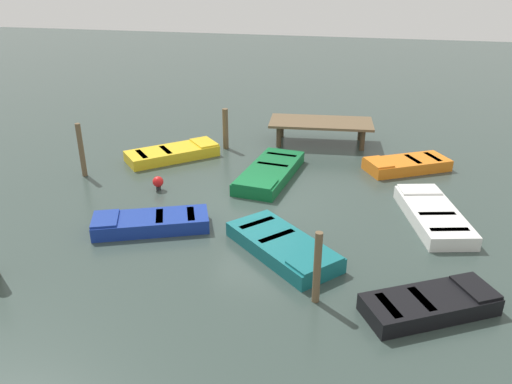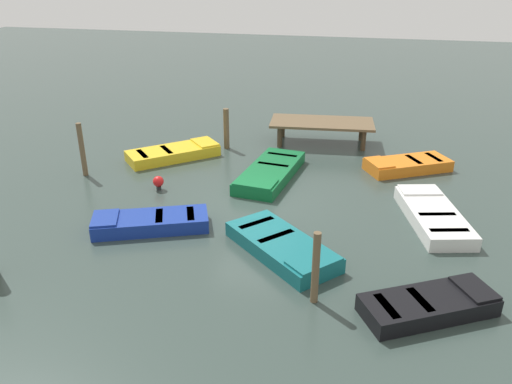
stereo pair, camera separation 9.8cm
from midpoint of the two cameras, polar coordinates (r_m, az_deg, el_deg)
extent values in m
plane|color=#33423D|center=(15.98, 0.18, -1.14)|extent=(80.00, 80.00, 0.00)
cube|color=brown|center=(21.19, 7.59, 7.78)|extent=(4.37, 2.30, 0.10)
cylinder|color=#473927|center=(22.03, 11.95, 6.82)|extent=(0.20, 0.20, 0.85)
cylinder|color=#473927|center=(20.76, 12.15, 5.72)|extent=(0.20, 0.20, 0.85)
cylinder|color=#473927|center=(22.02, 3.14, 7.31)|extent=(0.20, 0.20, 0.85)
cylinder|color=#473927|center=(20.76, 2.83, 6.24)|extent=(0.20, 0.20, 0.85)
cube|color=silver|center=(15.57, 19.54, -2.58)|extent=(2.16, 3.66, 0.40)
cube|color=#334772|center=(15.51, 19.61, -2.11)|extent=(1.74, 3.09, 0.04)
cube|color=silver|center=(16.60, 18.16, 0.22)|extent=(1.36, 1.03, 0.06)
cube|color=navy|center=(15.27, 19.94, -2.41)|extent=(1.07, 0.46, 0.04)
cube|color=navy|center=(14.50, 21.17, -4.08)|extent=(1.07, 0.46, 0.04)
cube|color=navy|center=(14.62, -11.57, -3.37)|extent=(3.39, 2.26, 0.40)
cube|color=silver|center=(14.56, -11.62, -2.88)|extent=(2.85, 1.85, 0.04)
cube|color=navy|center=(14.65, -16.52, -2.85)|extent=(1.04, 1.21, 0.06)
cube|color=#A4A49F|center=(14.53, -10.69, -2.69)|extent=(0.52, 0.89, 0.04)
cube|color=#A4A49F|center=(14.51, -7.22, -2.47)|extent=(0.52, 0.89, 0.04)
cube|color=gold|center=(19.80, -9.20, 4.34)|extent=(3.44, 3.30, 0.40)
cube|color=#4C3319|center=(19.75, -9.22, 4.72)|extent=(2.86, 2.74, 0.04)
cube|color=gold|center=(20.18, -5.65, 5.63)|extent=(1.36, 1.39, 0.06)
cube|color=#42301E|center=(19.66, -9.94, 4.70)|extent=(0.84, 0.90, 0.04)
cube|color=#42301E|center=(19.40, -12.57, 4.20)|extent=(0.84, 0.90, 0.04)
cube|color=#0F602D|center=(17.73, 1.79, 2.23)|extent=(1.91, 4.02, 0.40)
cube|color=orange|center=(17.68, 1.80, 2.65)|extent=(1.52, 3.41, 0.04)
cube|color=#0F602D|center=(16.33, 0.10, 1.10)|extent=(1.40, 1.01, 0.06)
cube|color=#B06E1E|center=(17.92, 2.10, 3.09)|extent=(1.15, 0.34, 0.04)
cube|color=#B06E1E|center=(18.87, 3.12, 4.19)|extent=(1.15, 0.34, 0.04)
cube|color=#14666B|center=(13.18, 3.12, -6.15)|extent=(3.38, 3.25, 0.40)
cube|color=beige|center=(13.11, 3.13, -5.62)|extent=(2.80, 2.69, 0.04)
cube|color=#14666B|center=(12.23, 6.81, -7.70)|extent=(1.39, 1.43, 0.06)
cube|color=#9B9789|center=(13.26, 2.49, -5.04)|extent=(0.89, 0.95, 0.04)
cube|color=#9B9789|center=(13.90, 0.26, -3.53)|extent=(0.89, 0.95, 0.04)
cube|color=orange|center=(19.20, 16.89, 2.93)|extent=(3.24, 2.57, 0.40)
cube|color=black|center=(19.16, 16.94, 3.32)|extent=(2.71, 2.11, 0.04)
cube|color=orange|center=(18.53, 13.89, 3.27)|extent=(1.13, 1.30, 0.06)
cube|color=black|center=(19.26, 17.52, 3.49)|extent=(0.65, 0.94, 0.04)
cube|color=black|center=(19.72, 19.55, 3.69)|extent=(0.65, 0.94, 0.04)
cube|color=black|center=(11.72, 19.07, -11.99)|extent=(3.06, 2.38, 0.40)
cube|color=gray|center=(11.64, 19.17, -11.44)|extent=(2.57, 1.96, 0.04)
cube|color=black|center=(12.22, 23.66, -9.89)|extent=(1.04, 1.19, 0.06)
cube|color=#776E5D|center=(11.51, 18.28, -11.51)|extent=(0.60, 0.86, 0.04)
cube|color=#776E5D|center=(11.13, 14.79, -12.39)|extent=(0.60, 0.86, 0.04)
cylinder|color=brown|center=(11.14, 7.00, -8.52)|extent=(0.17, 0.17, 1.75)
cylinder|color=brown|center=(20.47, -3.23, 7.14)|extent=(0.22, 0.22, 1.65)
cylinder|color=brown|center=(18.67, -18.90, 4.54)|extent=(0.18, 0.18, 1.92)
cylinder|color=#262626|center=(17.12, -10.75, 0.45)|extent=(0.16, 0.16, 0.12)
sphere|color=red|center=(17.03, -10.81, 1.18)|extent=(0.36, 0.36, 0.36)
camera|label=1|loc=(0.05, -89.82, 0.08)|focal=35.44mm
camera|label=2|loc=(0.05, 90.18, -0.08)|focal=35.44mm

